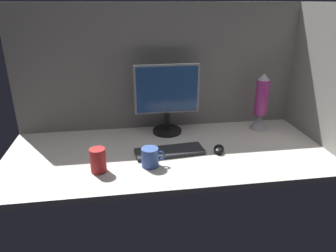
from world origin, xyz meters
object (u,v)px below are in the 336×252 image
keyboard (170,151)px  mug_red_plastic (98,160)px  mouse (219,149)px  mug_ceramic_blue (150,157)px  monitor (167,96)px  lava_lamp (261,106)px

keyboard → mug_red_plastic: mug_red_plastic is taller
keyboard → mouse: mouse is taller
keyboard → mug_ceramic_blue: 17.49cm
monitor → mug_red_plastic: (-39.84, -43.62, -17.31)cm
keyboard → mug_ceramic_blue: size_ratio=3.08×
mug_ceramic_blue → mug_red_plastic: size_ratio=1.00×
mouse → mug_red_plastic: 65.06cm
mug_red_plastic → lava_lamp: 107.36cm
keyboard → mouse: 26.99cm
monitor → mouse: 45.40cm
mug_ceramic_blue → lava_lamp: 83.94cm
monitor → lava_lamp: monitor is taller
monitor → mug_ceramic_blue: (-14.56, -41.95, -18.48)cm
mug_ceramic_blue → mouse: bearing=14.6°
monitor → mug_ceramic_blue: size_ratio=3.54×
keyboard → mug_red_plastic: bearing=-164.6°
monitor → mouse: monitor is taller
mouse → mug_ceramic_blue: 39.98cm
keyboard → mug_ceramic_blue: bearing=-138.7°
monitor → mug_ceramic_blue: monitor is taller
keyboard → lava_lamp: size_ratio=1.03×
monitor → keyboard: monitor is taller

